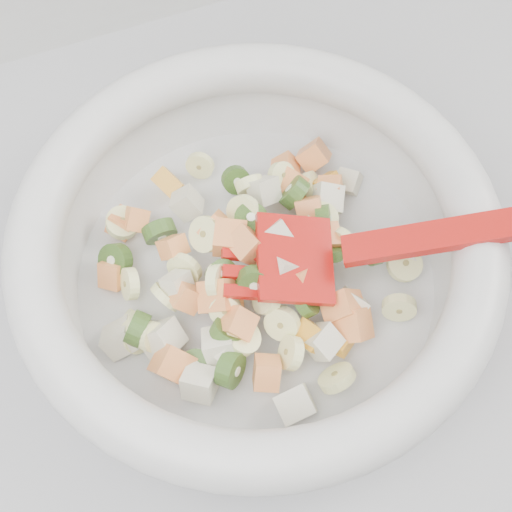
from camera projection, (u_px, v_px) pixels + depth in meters
name	position (u px, v px, depth m)	size (l,w,h in m)	color
counter	(211.00, 423.00, 0.97)	(2.00, 0.60, 0.90)	#9F9FA4
mixing_bowl	(257.00, 252.00, 0.53)	(0.44, 0.36, 0.13)	silver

